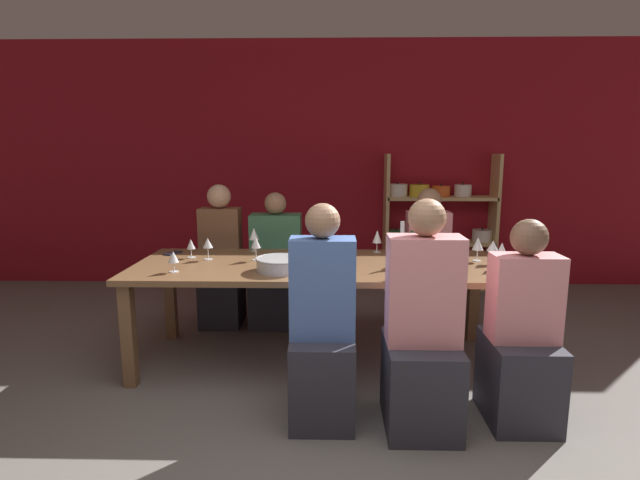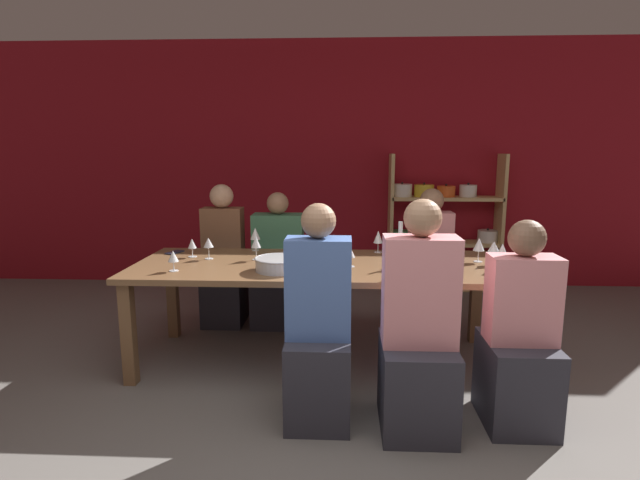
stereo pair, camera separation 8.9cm
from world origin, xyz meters
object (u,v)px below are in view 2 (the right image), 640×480
object	(u,v)px
wine_glass_white_a	(256,243)
dining_table	(319,273)
wine_bottle_green	(415,245)
wine_glass_red_c	(173,257)
person_near_b	(519,350)
person_far_b	(279,276)
wine_glass_white_c	(502,251)
wine_glass_red_a	(494,247)
wine_glass_empty_b	(192,244)
wine_glass_empty_a	(309,244)
cell_phone	(175,252)
wine_bottle_dark	(400,257)
shelf_unit	(441,236)
wine_glass_empty_d	(255,234)
wine_glass_red_e	(350,253)
person_far_c	(429,275)
person_near_a	(318,342)
mixing_bowl	(279,263)
wine_glass_white_b	(479,245)
person_far_a	(224,272)
wine_glass_red_d	(378,238)
person_near_c	(418,347)
wine_glass_empty_c	(402,249)

from	to	relation	value
wine_glass_white_a	dining_table	bearing A→B (deg)	-11.36
wine_bottle_green	wine_glass_red_c	size ratio (longest dim) A/B	2.45
person_near_b	person_far_b	size ratio (longest dim) A/B	1.00
wine_glass_white_c	wine_bottle_green	bearing A→B (deg)	162.73
wine_glass_red_a	wine_glass_empty_b	world-z (taller)	wine_glass_red_a
wine_glass_empty_a	cell_phone	world-z (taller)	wine_glass_empty_a
wine_bottle_dark	wine_glass_empty_a	distance (m)	0.84
shelf_unit	cell_phone	world-z (taller)	shelf_unit
wine_glass_empty_d	wine_glass_red_e	distance (m)	0.92
wine_glass_empty_d	person_far_b	world-z (taller)	person_far_b
wine_bottle_green	wine_bottle_dark	bearing A→B (deg)	-109.44
wine_bottle_green	person_far_c	xyz separation A→B (m)	(0.24, 0.76, -0.42)
cell_phone	person_far_c	world-z (taller)	person_far_c
person_near_a	person_far_b	bearing A→B (deg)	105.01
wine_glass_empty_a	person_near_b	bearing A→B (deg)	-37.99
mixing_bowl	wine_bottle_dark	bearing A→B (deg)	-13.56
wine_glass_empty_b	cell_phone	size ratio (longest dim) A/B	0.84
wine_glass_white_b	wine_glass_white_a	bearing A→B (deg)	-179.66
wine_glass_red_a	wine_glass_white_b	bearing A→B (deg)	137.43
dining_table	person_near_b	distance (m)	1.41
dining_table	wine_glass_white_c	xyz separation A→B (m)	(1.23, -0.13, 0.20)
dining_table	mixing_bowl	world-z (taller)	mixing_bowl
dining_table	wine_glass_empty_a	bearing A→B (deg)	115.39
wine_glass_red_e	person_near_b	world-z (taller)	person_near_b
person_far_a	wine_glass_white_b	bearing A→B (deg)	161.27
wine_glass_white_b	wine_glass_red_d	size ratio (longest dim) A/B	1.01
wine_glass_white_b	person_near_c	distance (m)	1.17
wine_glass_empty_b	wine_glass_white_b	bearing A→B (deg)	-1.74
dining_table	wine_glass_white_a	bearing A→B (deg)	168.64
wine_glass_red_e	person_near_c	distance (m)	0.92
wine_glass_empty_c	wine_glass_empty_d	bearing A→B (deg)	154.31
wine_glass_empty_d	cell_phone	size ratio (longest dim) A/B	1.11
wine_bottle_dark	wine_glass_red_a	xyz separation A→B (m)	(0.70, 0.44, -0.02)
person_near_b	wine_bottle_green	bearing A→B (deg)	119.65
wine_glass_white_a	person_near_b	bearing A→B (deg)	-28.55
wine_glass_white_c	wine_glass_empty_c	bearing A→B (deg)	176.93
wine_glass_red_a	wine_glass_red_c	xyz separation A→B (m)	(-2.17, -0.30, -0.03)
wine_glass_empty_c	wine_glass_white_a	bearing A→B (deg)	169.59
wine_bottle_dark	dining_table	bearing A→B (deg)	141.53
wine_glass_empty_c	person_far_c	size ratio (longest dim) A/B	0.14
person_far_b	wine_bottle_green	bearing A→B (deg)	143.67
wine_bottle_green	wine_glass_empty_d	size ratio (longest dim) A/B	1.85
cell_phone	person_far_b	bearing A→B (deg)	35.40
wine_glass_empty_b	wine_glass_empty_d	bearing A→B (deg)	31.70
wine_glass_red_c	person_far_b	size ratio (longest dim) A/B	0.12
cell_phone	person_far_b	distance (m)	0.97
wine_bottle_dark	person_far_a	bearing A→B (deg)	139.38
wine_glass_red_c	person_near_c	xyz separation A→B (m)	(1.53, -0.58, -0.36)
wine_bottle_dark	wine_glass_red_a	bearing A→B (deg)	31.96
wine_glass_white_c	cell_phone	distance (m)	2.42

